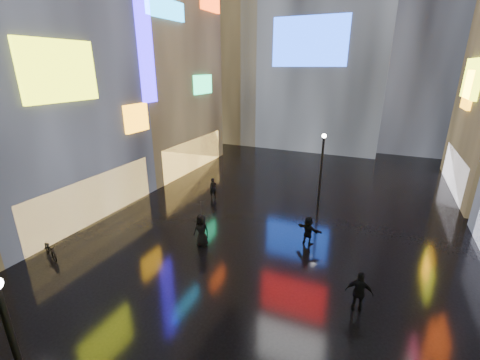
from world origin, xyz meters
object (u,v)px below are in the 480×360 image
Objects in this scene: lamp_far at (321,165)px; pedestrian_3 at (359,292)px; lamp_near at (18,357)px; bicycle at (50,249)px.

lamp_far is 11.14m from pedestrian_3.
lamp_near is 11.43m from pedestrian_3.
lamp_near is at bearing 46.98° from pedestrian_3.
lamp_far is at bearing -21.67° from bicycle.
lamp_near is 2.83× the size of pedestrian_3.
lamp_far is at bearing 78.85° from lamp_near.
lamp_near reaches higher than bicycle.
pedestrian_3 is at bearing -60.57° from bicycle.
bicycle is at bearing 6.47° from pedestrian_3.
lamp_near is 1.00× the size of lamp_far.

